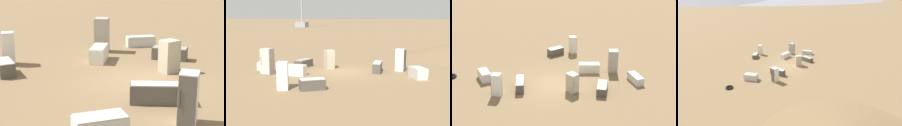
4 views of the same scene
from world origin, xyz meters
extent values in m
plane|color=brown|center=(0.00, 0.00, 0.00)|extent=(1000.00, 1000.00, 0.00)
cube|color=silver|center=(2.27, -2.99, 0.35)|extent=(0.75, 1.69, 0.70)
cube|color=beige|center=(2.27, -2.99, 0.72)|extent=(0.72, 1.63, 0.04)
cube|color=#A89E93|center=(2.39, -4.95, 0.92)|extent=(0.73, 0.78, 1.84)
cube|color=#BCB7AD|center=(2.77, -4.96, 0.92)|extent=(0.07, 0.72, 1.77)
cylinder|color=#2D2D2D|center=(2.79, -5.22, 1.01)|extent=(0.02, 0.02, 0.64)
cube|color=silver|center=(6.44, -1.79, 0.79)|extent=(0.72, 0.73, 1.58)
cube|color=#BCB7AD|center=(6.54, -2.08, 0.79)|extent=(0.52, 0.22, 1.52)
cylinder|color=#2D2D2D|center=(6.36, -2.18, 0.87)|extent=(0.02, 0.02, 0.55)
cube|color=#B2A88E|center=(-1.13, -1.50, 0.73)|extent=(0.98, 0.97, 1.45)
cube|color=#BCB7AD|center=(-1.42, -1.75, 0.73)|extent=(0.43, 0.49, 1.39)
cylinder|color=#2D2D2D|center=(-1.59, -1.60, 0.80)|extent=(0.02, 0.02, 0.51)
cube|color=#4C4742|center=(-0.62, 2.38, 0.35)|extent=(1.94, 0.70, 0.69)
cube|color=#BCB7AD|center=(-0.62, 2.38, 0.71)|extent=(1.87, 0.68, 0.04)
cube|color=#4C4742|center=(-1.24, -3.69, 0.29)|extent=(1.83, 1.01, 0.59)
cube|color=gray|center=(-1.24, -3.69, 0.61)|extent=(1.75, 0.97, 0.04)
cube|color=#4C4742|center=(6.01, -0.22, 0.30)|extent=(1.33, 1.53, 0.60)
cube|color=beige|center=(6.01, -0.22, 0.62)|extent=(1.28, 1.47, 0.04)
cube|color=silver|center=(0.95, 5.32, 0.34)|extent=(1.69, 1.33, 0.69)
cube|color=#BCB7AD|center=(0.95, 5.32, 0.71)|extent=(1.62, 1.27, 0.04)
cube|color=white|center=(-1.56, 3.95, 0.83)|extent=(0.68, 0.74, 1.65)
cube|color=#56514C|center=(-1.49, 4.28, 0.83)|extent=(0.53, 0.15, 1.59)
cylinder|color=#2D2D2D|center=(-1.29, 4.27, 0.91)|extent=(0.02, 0.02, 0.58)
cube|color=silver|center=(0.35, -6.45, 0.28)|extent=(1.76, 1.11, 0.55)
cube|color=#BCB7AD|center=(0.35, -6.45, 0.57)|extent=(1.69, 1.07, 0.04)
torus|color=black|center=(1.36, 8.04, 0.10)|extent=(0.80, 0.80, 0.20)
camera|label=1|loc=(-0.52, 14.80, 4.92)|focal=60.00mm
camera|label=2|loc=(21.89, 5.83, 4.03)|focal=50.00mm
camera|label=3|loc=(-25.54, -0.57, 13.10)|focal=60.00mm
camera|label=4|loc=(-13.32, 17.41, 9.41)|focal=28.00mm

